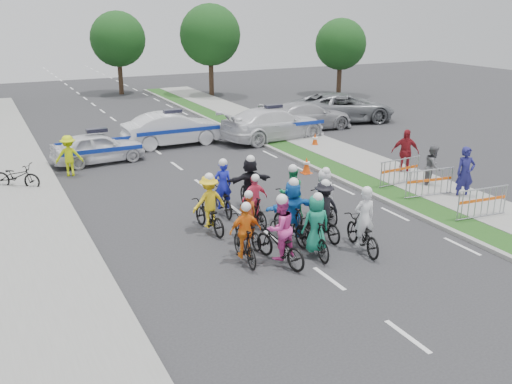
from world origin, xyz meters
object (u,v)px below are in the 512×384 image
civilian_suv (343,107)px  parked_bike (17,176)px  rider_3 (245,239)px  cone_0 (306,165)px  rider_1 (315,231)px  police_car_1 (173,129)px  barrier_1 (429,184)px  tree_2 (341,44)px  civilian_sedan (307,116)px  rider_7 (323,200)px  marshal_hiviz (69,156)px  rider_5 (292,216)px  rider_9 (254,206)px  tree_1 (210,35)px  rider_10 (209,209)px  rider_12 (223,195)px  spectator_1 (433,167)px  rider_4 (323,215)px  rider_0 (363,230)px  barrier_2 (400,173)px  cone_1 (315,140)px  rider_11 (250,188)px  rider_6 (247,226)px  spectator_0 (465,173)px  spectator_2 (405,152)px  police_car_2 (273,124)px  barrier_0 (482,204)px  rider_8 (291,201)px  rider_2 (280,238)px

civilian_suv → parked_bike: 19.44m
rider_3 → cone_0: rider_3 is taller
rider_1 → police_car_1: size_ratio=0.38×
barrier_1 → tree_2: bearing=63.1°
civilian_sedan → civilian_suv: (3.09, 0.97, 0.09)m
rider_7 → marshal_hiviz: 11.09m
barrier_1 → marshal_hiviz: bearing=141.4°
rider_5 → rider_9: 1.74m
rider_1 → barrier_1: 6.71m
rider_3 → tree_1: bearing=-105.7°
rider_3 → rider_10: bearing=-84.6°
rider_7 → rider_10: size_ratio=0.96×
rider_12 → spectator_1: bearing=179.7°
rider_1 → rider_12: rider_12 is taller
rider_5 → rider_4: bearing=170.6°
rider_0 → cone_0: bearing=-100.2°
barrier_2 → cone_1: bearing=85.4°
rider_5 → barrier_2: (6.39, 2.84, -0.28)m
rider_0 → police_car_1: rider_0 is taller
rider_11 → barrier_1: rider_11 is taller
barrier_2 → tree_2: 23.79m
rider_1 → rider_6: bearing=-43.3°
civilian_suv → rider_9: bearing=149.5°
civilian_sedan → spectator_0: spectator_0 is taller
spectator_2 → tree_2: bearing=93.6°
rider_4 → marshal_hiviz: 11.66m
rider_3 → spectator_1: size_ratio=1.07×
spectator_0 → rider_5: bearing=-158.2°
barrier_1 → tree_2: size_ratio=0.35×
rider_12 → spectator_0: bearing=169.4°
rider_12 → rider_0: bearing=122.9°
rider_5 → spectator_1: 7.84m
rider_3 → civilian_sedan: rider_3 is taller
barrier_1 → barrier_2: size_ratio=1.00×
rider_12 → cone_1: (7.78, 6.60, -0.29)m
rider_3 → rider_7: rider_7 is taller
rider_7 → spectator_0: size_ratio=0.96×
spectator_2 → cone_1: (-0.76, 5.68, -0.61)m
rider_1 → tree_2: (17.59, 24.63, 3.10)m
rider_5 → tree_2: tree_2 is taller
spectator_1 → police_car_2: bearing=63.3°
rider_5 → rider_7: 2.07m
spectator_2 → barrier_0: 5.49m
rider_3 → rider_12: (1.00, 3.85, -0.05)m
rider_6 → barrier_0: bearing=166.6°
rider_1 → rider_8: 2.67m
spectator_1 → cone_0: (-3.32, 3.78, -0.48)m
rider_2 → barrier_1: bearing=-174.0°
tree_2 → spectator_0: bearing=-114.0°
rider_5 → cone_1: 12.03m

